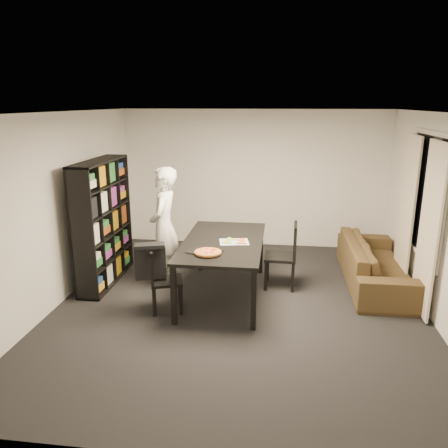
# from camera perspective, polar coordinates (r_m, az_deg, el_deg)

# --- Properties ---
(room) EXTENTS (5.01, 5.51, 2.61)m
(room) POSITION_cam_1_polar(r_m,az_deg,el_deg) (5.72, 2.16, 1.23)
(room) COLOR black
(room) RESTS_ON ground
(window_pane) EXTENTS (0.02, 1.40, 1.60)m
(window_pane) POSITION_cam_1_polar(r_m,az_deg,el_deg) (6.55, 24.95, 3.41)
(window_pane) COLOR black
(window_pane) RESTS_ON room
(window_frame) EXTENTS (0.03, 1.52, 1.72)m
(window_frame) POSITION_cam_1_polar(r_m,az_deg,el_deg) (6.55, 24.90, 3.41)
(window_frame) COLOR white
(window_frame) RESTS_ON room
(curtain_left) EXTENTS (0.03, 0.70, 2.25)m
(curtain_left) POSITION_cam_1_polar(r_m,az_deg,el_deg) (6.12, 25.21, -0.78)
(curtain_left) COLOR beige
(curtain_left) RESTS_ON room
(curtain_right) EXTENTS (0.03, 0.70, 2.25)m
(curtain_right) POSITION_cam_1_polar(r_m,az_deg,el_deg) (7.08, 22.76, 1.58)
(curtain_right) COLOR beige
(curtain_right) RESTS_ON room
(bookshelf) EXTENTS (0.35, 1.50, 1.90)m
(bookshelf) POSITION_cam_1_polar(r_m,az_deg,el_deg) (6.90, -15.51, 0.18)
(bookshelf) COLOR black
(bookshelf) RESTS_ON room
(dining_table) EXTENTS (1.11, 2.00, 0.83)m
(dining_table) POSITION_cam_1_polar(r_m,az_deg,el_deg) (6.19, -0.12, -2.85)
(dining_table) COLOR black
(dining_table) RESTS_ON room
(chair_left) EXTENTS (0.51, 0.51, 0.88)m
(chair_left) POSITION_cam_1_polar(r_m,az_deg,el_deg) (5.90, -8.35, -6.66)
(chair_left) COLOR black
(chair_left) RESTS_ON room
(chair_right) EXTENTS (0.48, 0.48, 0.99)m
(chair_right) POSITION_cam_1_polar(r_m,az_deg,el_deg) (6.61, 8.22, -3.54)
(chair_right) COLOR black
(chair_right) RESTS_ON room
(draped_jacket) EXTENTS (0.42, 0.27, 0.49)m
(draped_jacket) POSITION_cam_1_polar(r_m,az_deg,el_deg) (5.82, -9.62, -4.66)
(draped_jacket) COLOR black
(draped_jacket) RESTS_ON chair_left
(person) EXTENTS (0.47, 0.69, 1.82)m
(person) POSITION_cam_1_polar(r_m,az_deg,el_deg) (6.62, -7.85, -0.41)
(person) COLOR white
(person) RESTS_ON room
(baking_tray) EXTENTS (0.49, 0.45, 0.01)m
(baking_tray) POSITION_cam_1_polar(r_m,az_deg,el_deg) (5.72, -2.53, -3.61)
(baking_tray) COLOR black
(baking_tray) RESTS_ON dining_table
(pepperoni_pizza) EXTENTS (0.35, 0.35, 0.03)m
(pepperoni_pizza) POSITION_cam_1_polar(r_m,az_deg,el_deg) (5.63, -2.11, -3.70)
(pepperoni_pizza) COLOR #945B2B
(pepperoni_pizza) RESTS_ON dining_table
(kitchen_towel) EXTENTS (0.45, 0.37, 0.01)m
(kitchen_towel) POSITION_cam_1_polar(r_m,az_deg,el_deg) (6.11, 1.33, -2.36)
(kitchen_towel) COLOR silver
(kitchen_towel) RESTS_ON dining_table
(pizza_slices) EXTENTS (0.39, 0.33, 0.01)m
(pizza_slices) POSITION_cam_1_polar(r_m,az_deg,el_deg) (6.12, 1.43, -2.22)
(pizza_slices) COLOR gold
(pizza_slices) RESTS_ON dining_table
(sofa) EXTENTS (0.89, 2.27, 0.66)m
(sofa) POSITION_cam_1_polar(r_m,az_deg,el_deg) (7.14, 19.21, -4.84)
(sofa) COLOR #46371C
(sofa) RESTS_ON room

